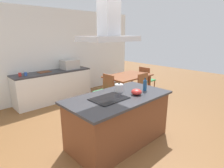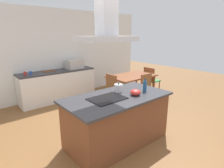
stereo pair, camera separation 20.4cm
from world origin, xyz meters
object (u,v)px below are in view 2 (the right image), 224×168
countertop_microwave (74,64)px  chair_at_left_end (108,89)px  tea_kettle (119,88)px  coffee_mug_blue (31,73)px  chair_facing_island (149,88)px  mixing_bowl (135,92)px  olive_oil_bottle (145,86)px  dining_table (132,78)px  range_hood (107,24)px  chair_at_right_end (151,79)px  coffee_mug_red (25,73)px  cooktop (107,99)px  cutting_board (49,71)px

countertop_microwave → chair_at_left_end: countertop_microwave is taller
tea_kettle → coffee_mug_blue: 2.77m
chair_facing_island → mixing_bowl: bearing=-148.8°
olive_oil_bottle → chair_facing_island: bearing=35.4°
chair_at_left_end → countertop_microwave: bearing=99.5°
mixing_bowl → dining_table: bearing=45.5°
range_hood → tea_kettle: bearing=23.3°
countertop_microwave → dining_table: size_ratio=0.36×
chair_at_left_end → chair_facing_island: 1.13m
range_hood → chair_facing_island: bearing=20.8°
mixing_bowl → dining_table: (1.62, 1.64, -0.29)m
coffee_mug_blue → dining_table: bearing=-28.5°
coffee_mug_blue → chair_at_right_end: 3.71m
countertop_microwave → chair_at_right_end: size_ratio=0.56×
mixing_bowl → chair_at_right_end: mixing_bowl is taller
olive_oil_bottle → coffee_mug_red: size_ratio=2.83×
countertop_microwave → chair_at_right_end: (2.07, -1.41, -0.53)m
chair_facing_island → tea_kettle: bearing=-159.8°
cooktop → chair_facing_island: 2.31m
coffee_mug_blue → cutting_board: coffee_mug_blue is taller
cooktop → chair_facing_island: (2.13, 0.81, -0.40)m
cutting_board → range_hood: (-0.17, -2.93, 1.19)m
mixing_bowl → dining_table: size_ratio=0.14×
olive_oil_bottle → mixing_bowl: 0.31m
tea_kettle → olive_oil_bottle: (0.40, -0.31, 0.03)m
cooktop → chair_facing_island: size_ratio=0.67×
tea_kettle → chair_facing_island: size_ratio=0.24×
tea_kettle → coffee_mug_red: (-0.93, 2.68, -0.03)m
tea_kettle → cutting_board: 2.76m
countertop_microwave → cutting_board: 0.82m
tea_kettle → cutting_board: bearing=95.2°
coffee_mug_blue → dining_table: (2.51, -1.36, -0.28)m
mixing_bowl → chair_at_left_end: size_ratio=0.22×
dining_table → chair_facing_island: 0.68m
countertop_microwave → chair_facing_island: countertop_microwave is taller
chair_at_left_end → range_hood: bearing=-129.5°
dining_table → countertop_microwave: bearing=129.3°
coffee_mug_red → mixing_bowl: bearing=-71.3°
countertop_microwave → coffee_mug_red: countertop_microwave is taller
chair_at_right_end → chair_facing_island: size_ratio=1.00×
cooktop → chair_at_left_end: 1.95m
tea_kettle → chair_at_right_end: bearing=26.2°
olive_oil_bottle → chair_at_right_end: (2.23, 1.60, -0.50)m
cutting_board → mixing_bowl: bearing=-83.7°
tea_kettle → mixing_bowl: tea_kettle is taller
olive_oil_bottle → mixing_bowl: size_ratio=1.32×
coffee_mug_blue → chair_facing_island: 3.25m
chair_at_right_end → coffee_mug_red: bearing=158.7°
tea_kettle → coffee_mug_blue: size_ratio=2.36×
cooktop → mixing_bowl: mixing_bowl is taller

